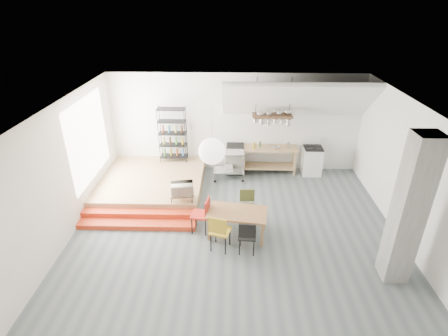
{
  "coord_description": "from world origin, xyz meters",
  "views": [
    {
      "loc": [
        -0.08,
        -7.19,
        5.34
      ],
      "look_at": [
        -0.3,
        0.8,
        1.33
      ],
      "focal_mm": 28.0,
      "sensor_mm": 36.0,
      "label": 1
    }
  ],
  "objects_px": {
    "stove": "(312,160)",
    "dining_table": "(237,214)",
    "rolling_cart": "(229,161)",
    "mini_fridge": "(235,159)"
  },
  "relations": [
    {
      "from": "rolling_cart",
      "to": "mini_fridge",
      "type": "relative_size",
      "value": 1.05
    },
    {
      "from": "stove",
      "to": "rolling_cart",
      "type": "height_order",
      "value": "stove"
    },
    {
      "from": "stove",
      "to": "mini_fridge",
      "type": "relative_size",
      "value": 1.24
    },
    {
      "from": "dining_table",
      "to": "rolling_cart",
      "type": "bearing_deg",
      "value": 103.61
    },
    {
      "from": "rolling_cart",
      "to": "mini_fridge",
      "type": "distance_m",
      "value": 0.56
    },
    {
      "from": "stove",
      "to": "mini_fridge",
      "type": "distance_m",
      "value": 2.5
    },
    {
      "from": "mini_fridge",
      "to": "rolling_cart",
      "type": "bearing_deg",
      "value": -111.8
    },
    {
      "from": "dining_table",
      "to": "rolling_cart",
      "type": "distance_m",
      "value": 2.91
    },
    {
      "from": "rolling_cart",
      "to": "mini_fridge",
      "type": "height_order",
      "value": "mini_fridge"
    },
    {
      "from": "stove",
      "to": "dining_table",
      "type": "distance_m",
      "value": 4.16
    }
  ]
}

